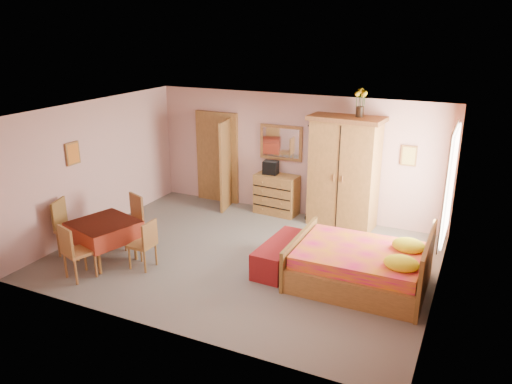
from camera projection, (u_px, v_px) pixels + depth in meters
The scene contains 23 objects.
floor at pixel (244, 257), 8.96m from camera, with size 6.50×6.50×0.00m, color slate.
ceiling at pixel (243, 112), 8.13m from camera, with size 6.50×6.50×0.00m, color brown.
wall_back at pixel (295, 155), 10.69m from camera, with size 6.50×0.10×2.60m, color #C99992.
wall_front at pixel (156, 243), 6.40m from camera, with size 6.50×0.10×2.60m, color #C99992.
wall_left at pixel (96, 166), 9.85m from camera, with size 0.10×5.00×2.60m, color #C99992.
wall_right at pixel (443, 218), 7.23m from camera, with size 0.10×5.00×2.60m, color #C99992.
doorway at pixel (218, 158), 11.51m from camera, with size 1.06×0.12×2.15m, color #9E6B35.
window at pixel (449, 185), 8.23m from camera, with size 0.08×1.40×1.95m, color white.
picture_left at pixel (73, 153), 9.20m from camera, with size 0.04×0.32×0.42m, color orange.
picture_back at pixel (409, 156), 9.63m from camera, with size 0.30×0.04×0.40m, color #D8BF59.
chest_of_drawers at pixel (277, 194), 10.88m from camera, with size 0.93×0.47×0.88m, color #A27137.
wall_mirror at pixel (281, 143), 10.70m from camera, with size 0.96×0.05×0.76m, color white.
stereo at pixel (271, 168), 10.76m from camera, with size 0.31×0.23×0.29m, color black.
floor_lamp at pixel (312, 174), 10.38m from camera, with size 0.26×0.26×2.02m, color black.
wardrobe at pixel (344, 172), 10.02m from camera, with size 1.45×0.75×2.27m, color #AD773A.
sunflower_vase at pixel (360, 103), 9.49m from camera, with size 0.22×0.22×0.55m, color yellow.
bed at pixel (360, 256), 7.88m from camera, with size 2.11×1.66×0.98m, color #E61669.
bench at pixel (282, 254), 8.51m from camera, with size 0.51×1.39×0.46m, color maroon.
dining_table at pixel (105, 241), 8.71m from camera, with size 0.99×0.99×0.73m, color maroon.
chair_south at pixel (79, 251), 8.08m from camera, with size 0.43×0.43×0.94m, color #A46A37.
chair_north at pixel (128, 221), 9.28m from camera, with size 0.44×0.44×0.96m, color #976033.
chair_west at pixel (72, 227), 8.95m from camera, with size 0.46×0.46×1.01m, color #9F6635.
chair_east at pixel (142, 244), 8.44m from camera, with size 0.39×0.39×0.86m, color olive.
Camera 1 is at (3.65, -7.25, 3.97)m, focal length 35.00 mm.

